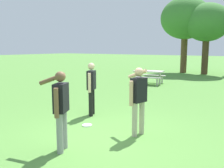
% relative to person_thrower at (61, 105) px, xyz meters
% --- Properties ---
extents(ground_plane, '(120.00, 120.00, 0.00)m').
position_rel_person_thrower_xyz_m(ground_plane, '(0.36, 1.27, -0.96)').
color(ground_plane, '#568E3D').
extents(person_thrower, '(0.82, 0.56, 1.64)m').
position_rel_person_thrower_xyz_m(person_thrower, '(0.00, 0.00, 0.00)').
color(person_thrower, gray).
rests_on(person_thrower, ground).
extents(person_catcher, '(0.36, 0.56, 1.64)m').
position_rel_person_thrower_xyz_m(person_catcher, '(-1.15, 2.45, -0.02)').
color(person_catcher, black).
rests_on(person_catcher, ground).
extents(person_bystander, '(0.65, 0.72, 1.64)m').
position_rel_person_thrower_xyz_m(person_bystander, '(0.88, 1.68, 0.00)').
color(person_bystander, '#B7AD93').
rests_on(person_bystander, ground).
extents(frisbee, '(0.27, 0.27, 0.03)m').
position_rel_person_thrower_xyz_m(frisbee, '(-0.60, 1.55, -0.95)').
color(frisbee, white).
rests_on(frisbee, ground).
extents(picnic_table_near, '(1.90, 1.66, 0.77)m').
position_rel_person_thrower_xyz_m(picnic_table_near, '(-2.53, 9.54, -0.40)').
color(picnic_table_near, beige).
rests_on(picnic_table_near, ground).
extents(tree_tall_left, '(3.99, 3.99, 6.16)m').
position_rel_person_thrower_xyz_m(tree_tall_left, '(-2.85, 17.02, 3.46)').
color(tree_tall_left, brown).
rests_on(tree_tall_left, ground).
extents(tree_broad_center, '(3.44, 3.44, 5.48)m').
position_rel_person_thrower_xyz_m(tree_broad_center, '(-1.06, 16.68, 3.00)').
color(tree_broad_center, '#4C3823').
rests_on(tree_broad_center, ground).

